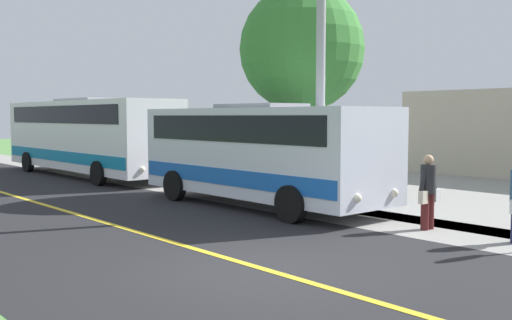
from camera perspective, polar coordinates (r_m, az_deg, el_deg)
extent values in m
plane|color=#548442|center=(9.94, 0.44, -10.42)|extent=(120.00, 120.00, 0.00)
cube|color=black|center=(9.94, 0.44, -10.40)|extent=(8.00, 100.00, 0.01)
cube|color=gray|center=(13.86, 16.88, -6.39)|extent=(2.40, 100.00, 0.01)
cube|color=gold|center=(9.94, 0.44, -10.37)|extent=(0.16, 100.00, 0.00)
cube|color=silver|center=(16.50, 0.44, 0.87)|extent=(2.47, 7.99, 2.39)
cube|color=blue|center=(16.55, 0.44, -1.36)|extent=(2.51, 7.83, 0.44)
cube|color=black|center=(16.47, 0.45, 3.10)|extent=(2.51, 7.19, 0.70)
cube|color=gray|center=(16.47, 0.45, 5.23)|extent=(1.48, 2.40, 0.12)
cylinder|color=black|center=(15.78, 9.82, -3.34)|extent=(0.25, 0.90, 0.90)
cylinder|color=black|center=(13.97, 3.38, -4.27)|extent=(0.25, 0.90, 0.90)
cylinder|color=black|center=(19.27, -1.68, -1.91)|extent=(0.25, 0.90, 0.90)
cylinder|color=black|center=(17.82, -7.85, -2.45)|extent=(0.25, 0.90, 0.90)
sphere|color=#F2EACC|center=(14.38, 13.19, -3.12)|extent=(0.20, 0.20, 0.20)
sphere|color=#F2EACC|center=(13.31, 9.75, -3.66)|extent=(0.20, 0.20, 0.20)
cube|color=white|center=(25.76, -15.97, 2.36)|extent=(2.47, 11.29, 2.78)
cube|color=#0C72A5|center=(25.80, -15.93, 0.50)|extent=(2.51, 11.07, 0.44)
cube|color=black|center=(25.75, -16.01, 4.23)|extent=(2.51, 10.16, 0.70)
cube|color=gray|center=(25.76, -16.03, 5.59)|extent=(1.48, 3.39, 0.12)
cylinder|color=black|center=(23.34, -9.50, -0.89)|extent=(0.25, 0.90, 0.90)
cylinder|color=black|center=(22.15, -14.95, -1.25)|extent=(0.25, 0.90, 0.90)
cylinder|color=black|center=(29.52, -16.63, 0.06)|extent=(0.25, 0.90, 0.90)
cylinder|color=black|center=(28.59, -21.13, -0.18)|extent=(0.25, 0.90, 0.90)
sphere|color=#F2EACC|center=(21.20, -7.73, -0.71)|extent=(0.20, 0.20, 0.20)
sphere|color=#F2EACC|center=(20.49, -10.90, -0.91)|extent=(0.20, 0.20, 0.20)
cylinder|color=#4C1919|center=(13.79, 16.43, -4.74)|extent=(0.18, 0.18, 0.81)
cylinder|color=#4C1919|center=(13.62, 15.97, -4.84)|extent=(0.18, 0.18, 0.81)
cylinder|color=#262628|center=(13.61, 16.26, -1.77)|extent=(0.34, 0.34, 0.64)
sphere|color=tan|center=(13.57, 16.30, 0.03)|extent=(0.22, 0.22, 0.22)
cylinder|color=#262628|center=(13.76, 16.68, -1.58)|extent=(0.27, 0.10, 0.58)
cube|color=white|center=(13.85, 16.99, -3.27)|extent=(0.20, 0.12, 0.28)
cylinder|color=#262628|center=(13.46, 15.85, -1.69)|extent=(0.27, 0.10, 0.58)
cube|color=beige|center=(13.41, 15.81, -3.49)|extent=(0.20, 0.12, 0.28)
cylinder|color=#9E9EA3|center=(15.57, 6.26, 10.14)|extent=(0.24, 0.24, 8.25)
cylinder|color=brown|center=(19.36, 4.39, 1.47)|extent=(0.36, 0.36, 3.17)
sphere|color=#387A33|center=(19.46, 4.44, 10.63)|extent=(4.05, 4.05, 4.05)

